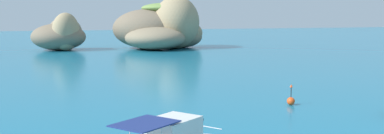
{
  "coord_description": "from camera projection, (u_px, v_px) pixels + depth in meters",
  "views": [
    {
      "loc": [
        -9.44,
        -7.95,
        6.19
      ],
      "look_at": [
        2.03,
        21.01,
        2.59
      ],
      "focal_mm": 40.5,
      "sensor_mm": 36.0,
      "label": 1
    }
  ],
  "objects": [
    {
      "name": "islet_large",
      "position": [
        164.0,
        28.0,
        85.82
      ],
      "size": [
        22.05,
        21.05,
        10.3
      ],
      "color": "#756651",
      "rests_on": "ground"
    },
    {
      "name": "islet_small",
      "position": [
        62.0,
        35.0,
        81.15
      ],
      "size": [
        13.82,
        13.7,
        7.01
      ],
      "color": "#9E8966",
      "rests_on": "ground"
    },
    {
      "name": "channel_buoy",
      "position": [
        291.0,
        100.0,
        30.57
      ],
      "size": [
        0.56,
        0.56,
        1.48
      ],
      "color": "#E54C19",
      "rests_on": "ground"
    }
  ]
}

